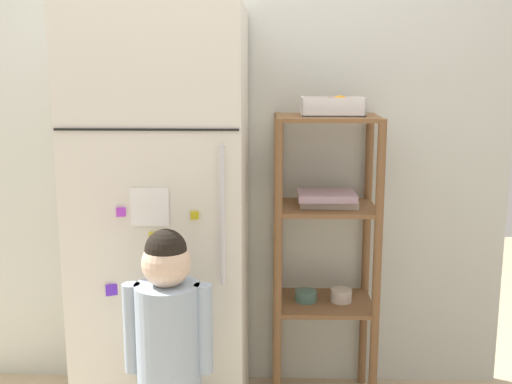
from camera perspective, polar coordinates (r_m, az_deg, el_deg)
kitchen_wall_back at (r=2.91m, az=-3.56°, el=3.72°), size 2.66×0.03×2.23m
refrigerator at (r=2.66m, az=-8.26°, el=-2.59°), size 0.68×0.64×1.73m
child_standing at (r=2.27m, az=-7.89°, el=-12.63°), size 0.31×0.23×0.96m
pantry_shelf_unit at (r=2.77m, az=6.24°, el=-3.67°), size 0.45×0.35×1.29m
fruit_bin at (r=2.69m, az=7.05°, el=7.57°), size 0.26×0.16×0.08m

